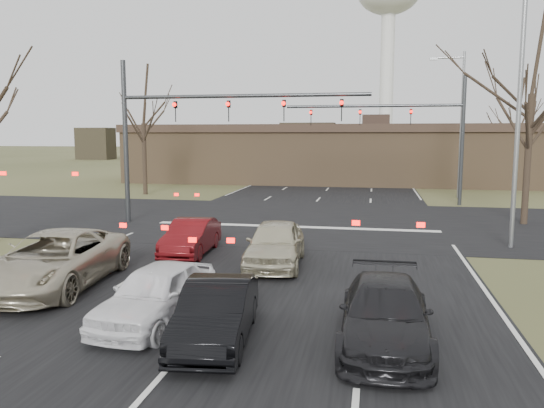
{
  "coord_description": "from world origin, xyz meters",
  "views": [
    {
      "loc": [
        3.71,
        -11.66,
        4.37
      ],
      "look_at": [
        0.25,
        6.17,
        2.0
      ],
      "focal_mm": 35.0,
      "sensor_mm": 36.0,
      "label": 1
    }
  ],
  "objects_px": {
    "car_black_hatch": "(216,312)",
    "building": "(356,154)",
    "streetlight_right_far": "(459,117)",
    "mast_arm_near": "(188,120)",
    "car_red_ahead": "(191,237)",
    "car_silver_suv": "(55,260)",
    "mast_arm_far": "(416,125)",
    "car_charcoal_sedan": "(385,314)",
    "car_white_sedan": "(157,294)",
    "water_tower": "(389,1)",
    "car_silver_ahead": "(275,243)",
    "streetlight_right_near": "(514,103)"
  },
  "relations": [
    {
      "from": "car_black_hatch",
      "to": "building",
      "type": "bearing_deg",
      "value": 81.28
    },
    {
      "from": "building",
      "to": "streetlight_right_far",
      "type": "relative_size",
      "value": 4.24
    },
    {
      "from": "mast_arm_near",
      "to": "streetlight_right_far",
      "type": "height_order",
      "value": "streetlight_right_far"
    },
    {
      "from": "car_red_ahead",
      "to": "car_silver_suv",
      "type": "bearing_deg",
      "value": -119.25
    },
    {
      "from": "building",
      "to": "mast_arm_far",
      "type": "height_order",
      "value": "mast_arm_far"
    },
    {
      "from": "mast_arm_far",
      "to": "car_charcoal_sedan",
      "type": "height_order",
      "value": "mast_arm_far"
    },
    {
      "from": "car_white_sedan",
      "to": "car_silver_suv",
      "type": "bearing_deg",
      "value": 157.71
    },
    {
      "from": "water_tower",
      "to": "car_silver_suv",
      "type": "relative_size",
      "value": 7.74
    },
    {
      "from": "car_charcoal_sedan",
      "to": "car_red_ahead",
      "type": "relative_size",
      "value": 1.17
    },
    {
      "from": "car_white_sedan",
      "to": "building",
      "type": "bearing_deg",
      "value": 91.31
    },
    {
      "from": "car_red_ahead",
      "to": "building",
      "type": "bearing_deg",
      "value": 78.29
    },
    {
      "from": "car_silver_suv",
      "to": "car_white_sedan",
      "type": "height_order",
      "value": "car_silver_suv"
    },
    {
      "from": "mast_arm_near",
      "to": "car_silver_ahead",
      "type": "xyz_separation_m",
      "value": [
        5.73,
        -7.52,
        -4.31
      ]
    },
    {
      "from": "streetlight_right_far",
      "to": "car_white_sedan",
      "type": "height_order",
      "value": "streetlight_right_far"
    },
    {
      "from": "water_tower",
      "to": "mast_arm_near",
      "type": "bearing_deg",
      "value": -95.99
    },
    {
      "from": "streetlight_right_far",
      "to": "car_black_hatch",
      "type": "bearing_deg",
      "value": -107.33
    },
    {
      "from": "water_tower",
      "to": "mast_arm_near",
      "type": "xyz_separation_m",
      "value": [
        -11.23,
        -107.0,
        -30.4
      ]
    },
    {
      "from": "car_white_sedan",
      "to": "car_silver_ahead",
      "type": "relative_size",
      "value": 0.92
    },
    {
      "from": "water_tower",
      "to": "car_charcoal_sedan",
      "type": "distance_m",
      "value": 125.65
    },
    {
      "from": "water_tower",
      "to": "streetlight_right_near",
      "type": "height_order",
      "value": "water_tower"
    },
    {
      "from": "mast_arm_near",
      "to": "streetlight_right_near",
      "type": "xyz_separation_m",
      "value": [
        14.05,
        -3.0,
        0.51
      ]
    },
    {
      "from": "water_tower",
      "to": "car_silver_suv",
      "type": "bearing_deg",
      "value": -95.44
    },
    {
      "from": "building",
      "to": "water_tower",
      "type": "height_order",
      "value": "water_tower"
    },
    {
      "from": "car_charcoal_sedan",
      "to": "car_silver_ahead",
      "type": "distance_m",
      "value": 7.12
    },
    {
      "from": "car_silver_ahead",
      "to": "car_white_sedan",
      "type": "bearing_deg",
      "value": -109.86
    },
    {
      "from": "streetlight_right_far",
      "to": "car_silver_suv",
      "type": "height_order",
      "value": "streetlight_right_far"
    },
    {
      "from": "water_tower",
      "to": "car_charcoal_sedan",
      "type": "relative_size",
      "value": 9.79
    },
    {
      "from": "building",
      "to": "streetlight_right_near",
      "type": "xyz_separation_m",
      "value": [
        6.82,
        -28.0,
        2.92
      ]
    },
    {
      "from": "car_charcoal_sedan",
      "to": "car_silver_ahead",
      "type": "height_order",
      "value": "car_silver_ahead"
    },
    {
      "from": "streetlight_right_near",
      "to": "car_black_hatch",
      "type": "relative_size",
      "value": 2.54
    },
    {
      "from": "water_tower",
      "to": "car_white_sedan",
      "type": "distance_m",
      "value": 125.55
    },
    {
      "from": "streetlight_right_far",
      "to": "car_black_hatch",
      "type": "xyz_separation_m",
      "value": [
        -8.82,
        -28.27,
        -4.94
      ]
    },
    {
      "from": "streetlight_right_far",
      "to": "building",
      "type": "bearing_deg",
      "value": 123.65
    },
    {
      "from": "water_tower",
      "to": "mast_arm_far",
      "type": "relative_size",
      "value": 4.0
    },
    {
      "from": "car_black_hatch",
      "to": "car_red_ahead",
      "type": "distance_m",
      "value": 8.56
    },
    {
      "from": "car_charcoal_sedan",
      "to": "car_red_ahead",
      "type": "bearing_deg",
      "value": 133.44
    },
    {
      "from": "car_silver_ahead",
      "to": "mast_arm_far",
      "type": "bearing_deg",
      "value": 68.34
    },
    {
      "from": "mast_arm_near",
      "to": "car_silver_ahead",
      "type": "bearing_deg",
      "value": -52.7
    },
    {
      "from": "streetlight_right_far",
      "to": "car_red_ahead",
      "type": "xyz_separation_m",
      "value": [
        -12.19,
        -20.4,
        -4.94
      ]
    },
    {
      "from": "car_charcoal_sedan",
      "to": "car_silver_ahead",
      "type": "bearing_deg",
      "value": 119.69
    },
    {
      "from": "water_tower",
      "to": "car_charcoal_sedan",
      "type": "height_order",
      "value": "water_tower"
    },
    {
      "from": "streetlight_right_near",
      "to": "mast_arm_far",
      "type": "bearing_deg",
      "value": 101.47
    },
    {
      "from": "mast_arm_near",
      "to": "car_red_ahead",
      "type": "height_order",
      "value": "mast_arm_near"
    },
    {
      "from": "streetlight_right_far",
      "to": "car_charcoal_sedan",
      "type": "bearing_deg",
      "value": -100.87
    },
    {
      "from": "car_silver_suv",
      "to": "car_charcoal_sedan",
      "type": "height_order",
      "value": "car_silver_suv"
    },
    {
      "from": "streetlight_right_far",
      "to": "car_white_sedan",
      "type": "bearing_deg",
      "value": -111.01
    },
    {
      "from": "building",
      "to": "mast_arm_near",
      "type": "bearing_deg",
      "value": -106.13
    },
    {
      "from": "car_silver_suv",
      "to": "car_black_hatch",
      "type": "height_order",
      "value": "car_silver_suv"
    },
    {
      "from": "mast_arm_far",
      "to": "car_red_ahead",
      "type": "distance_m",
      "value": 19.24
    },
    {
      "from": "water_tower",
      "to": "car_red_ahead",
      "type": "bearing_deg",
      "value": -94.47
    }
  ]
}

